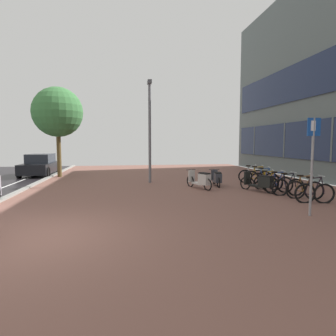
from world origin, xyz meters
The scene contains 16 objects.
ground centered at (1.43, 0.00, -0.02)m, with size 21.00×40.00×0.13m.
bicycle_rack_00 centered at (8.49, 2.39, 0.35)m, with size 1.36×0.47×1.00m.
bicycle_rack_01 centered at (8.62, 3.12, 0.34)m, with size 1.29×0.57×0.97m.
bicycle_rack_02 centered at (8.39, 3.85, 0.34)m, with size 1.35×0.48×0.98m.
bicycle_rack_03 centered at (8.38, 4.58, 0.34)m, with size 1.30×0.48×0.96m.
bicycle_rack_04 centered at (8.32, 5.31, 0.33)m, with size 1.21×0.54×0.92m.
bicycle_rack_05 centered at (8.52, 6.04, 0.35)m, with size 1.32×0.50×0.99m.
bicycle_rack_06 centered at (8.55, 6.76, 0.35)m, with size 1.35×0.51×1.01m.
bicycle_rack_07 centered at (8.55, 7.49, 0.35)m, with size 1.29×0.58×0.99m.
scooter_near centered at (7.71, 4.80, 0.40)m, with size 0.95×1.76×0.86m.
scooter_mid centered at (5.42, 5.95, 0.41)m, with size 0.87×1.77×0.85m.
scooter_far centered at (6.39, 6.64, 0.38)m, with size 0.56×1.70×0.78m.
parked_car_far centered at (-3.33, 12.98, 0.63)m, with size 1.79×3.99×1.36m.
parking_sign centered at (7.23, 0.81, 1.70)m, with size 0.40×0.07×2.78m.
lamp_post centered at (3.33, 8.33, 2.93)m, with size 0.20×0.52×5.23m.
street_tree centered at (-1.89, 11.71, 3.89)m, with size 2.97×2.97×5.39m.
Camera 1 is at (1.98, -6.58, 2.10)m, focal length 30.86 mm.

